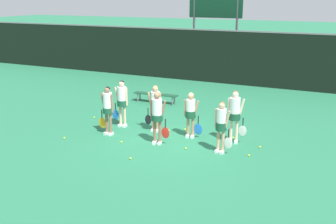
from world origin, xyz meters
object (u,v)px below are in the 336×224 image
tennis_ball_0 (94,117)px  tennis_ball_2 (186,149)px  tennis_ball_1 (249,155)px  tennis_ball_4 (233,138)px  scoreboard (215,9)px  tennis_ball_6 (260,147)px  player_0 (108,107)px  tennis_ball_9 (169,131)px  tennis_ball_8 (131,158)px  player_6 (235,112)px  player_3 (122,99)px  tennis_ball_5 (64,138)px  tennis_ball_3 (185,129)px  tennis_ball_7 (121,142)px  bench_courtside (156,95)px  player_2 (221,124)px  player_5 (191,112)px  player_1 (157,113)px  player_4 (155,104)px

tennis_ball_0 → tennis_ball_2: 4.91m
tennis_ball_1 → tennis_ball_4: 1.62m
scoreboard → tennis_ball_6: 12.75m
player_0 → tennis_ball_9: (1.82, 1.19, -1.00)m
tennis_ball_0 → tennis_ball_6: (6.81, -0.42, -0.00)m
tennis_ball_8 → player_6: bearing=48.0°
player_3 → player_6: size_ratio=0.99×
player_6 → tennis_ball_2: size_ratio=26.43×
player_0 → player_3: 1.00m
tennis_ball_0 → tennis_ball_5: same height
tennis_ball_0 → tennis_ball_8: 4.57m
tennis_ball_3 → tennis_ball_7: size_ratio=1.04×
scoreboard → tennis_ball_1: (5.09, -11.78, -3.97)m
bench_courtside → tennis_ball_5: bench_courtside is taller
player_3 → tennis_ball_0: 1.92m
scoreboard → tennis_ball_1: 13.44m
player_2 → tennis_ball_6: 1.69m
bench_courtside → player_3: player_3 is taller
tennis_ball_9 → player_5: bearing=-12.9°
tennis_ball_0 → tennis_ball_7: (2.45, -1.93, 0.00)m
scoreboard → tennis_ball_4: bearing=-68.1°
tennis_ball_3 → tennis_ball_1: bearing=-27.9°
tennis_ball_2 → tennis_ball_8: (-1.22, -1.45, -0.00)m
player_1 → tennis_ball_4: size_ratio=27.92×
tennis_ball_0 → tennis_ball_1: same height
player_0 → tennis_ball_5: (-1.15, -1.05, -1.00)m
tennis_ball_8 → tennis_ball_9: (-0.02, 2.82, 0.00)m
tennis_ball_2 → bench_courtside: bearing=125.9°
tennis_ball_3 → tennis_ball_5: bearing=-142.9°
player_6 → tennis_ball_4: (-0.12, 0.38, -1.04)m
player_4 → player_5: (1.41, -0.05, -0.08)m
tennis_ball_5 → tennis_ball_6: (6.35, 2.02, -0.00)m
bench_courtside → tennis_ball_8: bench_courtside is taller
bench_courtside → tennis_ball_6: bearing=-36.0°
tennis_ball_1 → tennis_ball_8: tennis_ball_1 is taller
player_0 → player_5: player_0 is taller
tennis_ball_3 → tennis_ball_6: (2.89, -0.59, -0.00)m
player_4 → player_6: player_6 is taller
player_0 → player_3: player_3 is taller
bench_courtside → tennis_ball_1: bearing=-42.5°
tennis_ball_0 → player_0: bearing=-40.9°
player_4 → tennis_ball_2: player_4 is taller
tennis_ball_7 → tennis_ball_8: size_ratio=1.07×
scoreboard → tennis_ball_3: 11.32m
tennis_ball_2 → player_1: bearing=175.2°
tennis_ball_0 → tennis_ball_1: size_ratio=0.99×
player_0 → tennis_ball_6: bearing=17.7°
tennis_ball_2 → tennis_ball_4: size_ratio=1.06×
player_3 → tennis_ball_5: bearing=-121.2°
tennis_ball_2 → tennis_ball_7: bearing=-170.6°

